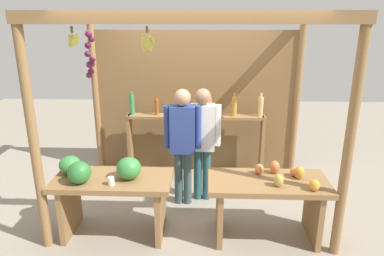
# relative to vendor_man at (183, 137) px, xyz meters

# --- Properties ---
(ground_plane) EXTENTS (12.00, 12.00, 0.00)m
(ground_plane) POSITION_rel_vendor_man_xyz_m (0.13, 0.05, -0.94)
(ground_plane) COLOR gray
(ground_plane) RESTS_ON ground
(market_stall) EXTENTS (3.26, 2.21, 2.48)m
(market_stall) POSITION_rel_vendor_man_xyz_m (0.12, 0.55, 0.50)
(market_stall) COLOR olive
(market_stall) RESTS_ON ground
(fruit_counter_left) EXTENTS (1.32, 0.64, 0.96)m
(fruit_counter_left) POSITION_rel_vendor_man_xyz_m (-0.79, -0.75, -0.32)
(fruit_counter_left) COLOR olive
(fruit_counter_left) RESTS_ON ground
(fruit_counter_right) EXTENTS (1.32, 0.64, 0.86)m
(fruit_counter_right) POSITION_rel_vendor_man_xyz_m (1.01, -0.73, -0.40)
(fruit_counter_right) COLOR olive
(fruit_counter_right) RESTS_ON ground
(bottle_shelf_unit) EXTENTS (2.09, 0.22, 1.35)m
(bottle_shelf_unit) POSITION_rel_vendor_man_xyz_m (0.16, 0.84, -0.13)
(bottle_shelf_unit) COLOR olive
(bottle_shelf_unit) RESTS_ON ground
(vendor_man) EXTENTS (0.48, 0.21, 1.57)m
(vendor_man) POSITION_rel_vendor_man_xyz_m (0.00, 0.00, 0.00)
(vendor_man) COLOR #395357
(vendor_man) RESTS_ON ground
(vendor_woman) EXTENTS (0.48, 0.21, 1.55)m
(vendor_woman) POSITION_rel_vendor_man_xyz_m (0.25, 0.13, -0.01)
(vendor_woman) COLOR #265760
(vendor_woman) RESTS_ON ground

